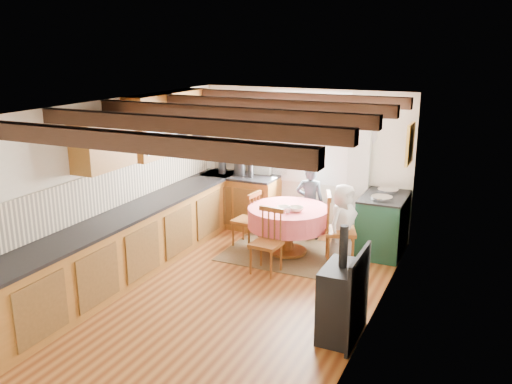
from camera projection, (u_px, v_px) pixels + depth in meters
The scene contains 41 objects.
floor at pixel (230, 293), 6.97m from camera, with size 3.60×5.50×0.00m, color #9E6029.
ceiling at pixel (228, 106), 6.33m from camera, with size 3.60×5.50×0.00m, color white.
wall_back at pixel (304, 161), 9.06m from camera, with size 3.60×0.00×2.40m, color silver.
wall_front at pixel (68, 296), 4.24m from camera, with size 3.60×0.00×2.40m, color silver.
wall_left at pixel (112, 188), 7.37m from camera, with size 0.00×5.50×2.40m, color silver.
wall_right at pixel (375, 224), 5.93m from camera, with size 0.00×5.50×2.40m, color silver.
beam_a at pixel (119, 141), 4.60m from camera, with size 3.60×0.16×0.16m, color #342016.
beam_b at pixel (182, 125), 5.48m from camera, with size 3.60×0.16×0.16m, color #342016.
beam_c at pixel (228, 114), 6.35m from camera, with size 3.60×0.16×0.16m, color #342016.
beam_d at pixel (262, 105), 7.23m from camera, with size 3.60×0.16×0.16m, color #342016.
beam_e at pixel (289, 98), 8.11m from camera, with size 3.60×0.16×0.16m, color #342016.
splash_left at pixel (127, 183), 7.63m from camera, with size 0.02×4.50×0.55m, color beige.
splash_back at pixel (250, 156), 9.44m from camera, with size 1.40×0.02×0.55m, color beige.
base_cabinet_left at pixel (133, 244), 7.46m from camera, with size 0.60×5.30×0.88m, color #995E24.
base_cabinet_back at pixel (241, 202), 9.42m from camera, with size 1.30×0.60×0.88m, color #995E24.
worktop_left at pixel (132, 212), 7.32m from camera, with size 0.64×5.30×0.04m, color black.
worktop_back at pixel (240, 176), 9.28m from camera, with size 1.30×0.64×0.04m, color black.
wall_cabinet_glass at pixel (169, 123), 8.15m from camera, with size 0.34×1.80×0.90m, color #995E24.
wall_cabinet_solid at pixel (103, 142), 6.85m from camera, with size 0.34×0.90×0.70m, color #995E24.
window_frame at pixel (310, 138), 8.90m from camera, with size 1.34×0.03×1.54m, color white.
window_pane at pixel (310, 138), 8.90m from camera, with size 1.20×0.01×1.40m, color white.
curtain_left at pixel (261, 164), 9.30m from camera, with size 0.35×0.10×2.10m, color silver.
curtain_right at pixel (358, 173), 8.62m from camera, with size 0.35×0.10×2.10m, color silver.
curtain_rod at pixel (310, 102), 8.67m from camera, with size 0.03×0.03×2.00m, color black.
wall_picture at pixel (410, 144), 7.82m from camera, with size 0.04×0.50×0.60m, color gold.
wall_plate at pixel (368, 136), 8.48m from camera, with size 0.30×0.30×0.02m, color silver.
rug at pixel (288, 253), 8.27m from camera, with size 1.86×1.45×0.01m, color #4F3C23.
dining_table at pixel (288, 231), 8.17m from camera, with size 1.22×1.22×0.73m, color #E0584A, non-canonical shape.
chair_near at pixel (266, 242), 7.47m from camera, with size 0.39×0.41×0.92m, color brown, non-canonical shape.
chair_left at pixel (246, 218), 8.50m from camera, with size 0.38×0.40×0.89m, color brown, non-canonical shape.
chair_right at pixel (340, 229), 7.79m from camera, with size 0.45×0.47×1.05m, color brown, non-canonical shape.
aga_range at pixel (383, 224), 8.21m from camera, with size 0.65×1.00×0.92m, color #173E2C, non-canonical shape.
cast_iron_stove at pixel (342, 282), 5.78m from camera, with size 0.38×0.64×1.28m, color black, non-canonical shape.
child_far at pixel (310, 202), 8.76m from camera, with size 0.45×0.29×1.23m, color #2E3941.
child_right at pixel (343, 223), 7.84m from camera, with size 0.57×0.37×1.17m, color silver.
bowl_a at pixel (284, 208), 7.99m from camera, with size 0.19×0.19×0.05m, color silver.
bowl_b at pixel (296, 209), 7.89m from camera, with size 0.22×0.22×0.07m, color silver.
cup at pixel (288, 210), 7.81m from camera, with size 0.09×0.09×0.08m, color silver.
canister_tall at pixel (222, 167), 9.37m from camera, with size 0.13×0.13×0.23m, color #262628.
canister_wide at pixel (240, 169), 9.26m from camera, with size 0.20×0.20×0.22m, color #262628.
canister_slim at pixel (250, 169), 9.10m from camera, with size 0.10×0.10×0.28m, color #262628.
Camera 1 is at (2.95, -5.65, 3.12)m, focal length 37.96 mm.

